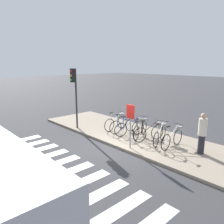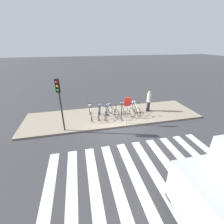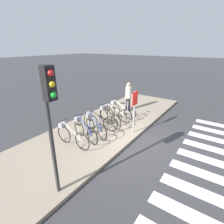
% 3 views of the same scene
% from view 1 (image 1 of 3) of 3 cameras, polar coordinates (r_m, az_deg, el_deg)
% --- Properties ---
extents(ground_plane, '(120.00, 120.00, 0.00)m').
position_cam_1_polar(ground_plane, '(10.10, 1.09, -9.45)').
color(ground_plane, '#38383A').
extents(sidewalk, '(13.39, 3.62, 0.12)m').
position_cam_1_polar(sidewalk, '(11.34, 7.74, -6.75)').
color(sidewalk, gray).
rests_on(sidewalk, ground_plane).
extents(parked_bicycle_0, '(0.46, 1.73, 1.06)m').
position_cam_1_polar(parked_bicycle_0, '(12.33, 1.31, -2.52)').
color(parked_bicycle_0, black).
rests_on(parked_bicycle_0, sidewalk).
extents(parked_bicycle_1, '(0.56, 1.69, 1.06)m').
position_cam_1_polar(parked_bicycle_1, '(11.83, 3.39, -3.19)').
color(parked_bicycle_1, black).
rests_on(parked_bicycle_1, sidewalk).
extents(parked_bicycle_2, '(0.69, 1.65, 1.06)m').
position_cam_1_polar(parked_bicycle_2, '(11.39, 4.98, -3.85)').
color(parked_bicycle_2, black).
rests_on(parked_bicycle_2, sidewalk).
extents(parked_bicycle_3, '(0.64, 1.67, 1.06)m').
position_cam_1_polar(parked_bicycle_3, '(11.21, 7.54, -4.17)').
color(parked_bicycle_3, black).
rests_on(parked_bicycle_3, sidewalk).
extents(parked_bicycle_4, '(0.65, 1.66, 1.06)m').
position_cam_1_polar(parked_bicycle_4, '(10.74, 9.99, -5.01)').
color(parked_bicycle_4, black).
rests_on(parked_bicycle_4, sidewalk).
extents(parked_bicycle_5, '(0.63, 1.67, 1.06)m').
position_cam_1_polar(parked_bicycle_5, '(10.47, 12.53, -5.59)').
color(parked_bicycle_5, black).
rests_on(parked_bicycle_5, sidewalk).
extents(parked_bicycle_6, '(0.46, 1.73, 1.06)m').
position_cam_1_polar(parked_bicycle_6, '(10.16, 15.69, -6.33)').
color(parked_bicycle_6, black).
rests_on(parked_bicycle_6, sidewalk).
extents(pedestrian, '(0.34, 0.34, 1.73)m').
position_cam_1_polar(pedestrian, '(9.68, 22.51, -4.98)').
color(pedestrian, '#23232D').
rests_on(pedestrian, sidewalk).
extents(traffic_light, '(0.24, 0.40, 3.40)m').
position_cam_1_polar(traffic_light, '(12.44, -9.87, 6.76)').
color(traffic_light, '#2D2D2D').
rests_on(traffic_light, sidewalk).
extents(sign_post, '(0.44, 0.07, 1.94)m').
position_cam_1_polar(sign_post, '(9.47, 4.83, -1.78)').
color(sign_post, '#99999E').
rests_on(sign_post, sidewalk).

